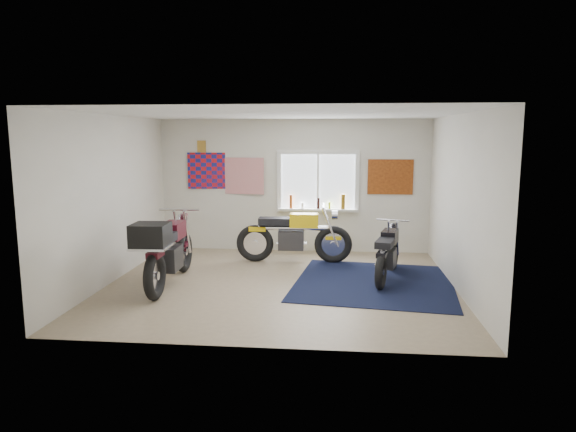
# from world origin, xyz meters

# --- Properties ---
(ground) EXTENTS (5.50, 5.50, 0.00)m
(ground) POSITION_xyz_m (0.00, 0.00, 0.00)
(ground) COLOR #9E896B
(ground) RESTS_ON ground
(room_shell) EXTENTS (5.50, 5.50, 5.50)m
(room_shell) POSITION_xyz_m (0.00, 0.00, 1.64)
(room_shell) COLOR white
(room_shell) RESTS_ON ground
(navy_rug) EXTENTS (2.80, 2.89, 0.01)m
(navy_rug) POSITION_xyz_m (1.51, 0.22, 0.01)
(navy_rug) COLOR black
(navy_rug) RESTS_ON ground
(window_assembly) EXTENTS (1.66, 0.17, 1.26)m
(window_assembly) POSITION_xyz_m (0.50, 2.47, 1.37)
(window_assembly) COLOR white
(window_assembly) RESTS_ON room_shell
(oil_bottles) EXTENTS (1.14, 0.09, 0.30)m
(oil_bottles) POSITION_xyz_m (0.59, 2.40, 1.03)
(oil_bottles) COLOR #8F3F14
(oil_bottles) RESTS_ON window_assembly
(flag_display) EXTENTS (1.60, 0.10, 1.17)m
(flag_display) POSITION_xyz_m (-1.90, 2.48, 2.15)
(flag_display) COLOR red
(flag_display) RESTS_ON room_shell
(triumph_poster) EXTENTS (0.90, 0.03, 0.70)m
(triumph_poster) POSITION_xyz_m (1.95, 2.48, 1.55)
(triumph_poster) COLOR #A54C14
(triumph_poster) RESTS_ON room_shell
(yellow_triumph) EXTENTS (2.19, 0.66, 1.10)m
(yellow_triumph) POSITION_xyz_m (0.08, 1.50, 0.48)
(yellow_triumph) COLOR black
(yellow_triumph) RESTS_ON ground
(black_chrome_bike) EXTENTS (0.68, 1.81, 0.95)m
(black_chrome_bike) POSITION_xyz_m (1.74, 0.49, 0.41)
(black_chrome_bike) COLOR black
(black_chrome_bike) RESTS_ON navy_rug
(maroon_tourer) EXTENTS (0.69, 2.28, 1.16)m
(maroon_tourer) POSITION_xyz_m (-1.75, -0.34, 0.60)
(maroon_tourer) COLOR black
(maroon_tourer) RESTS_ON ground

